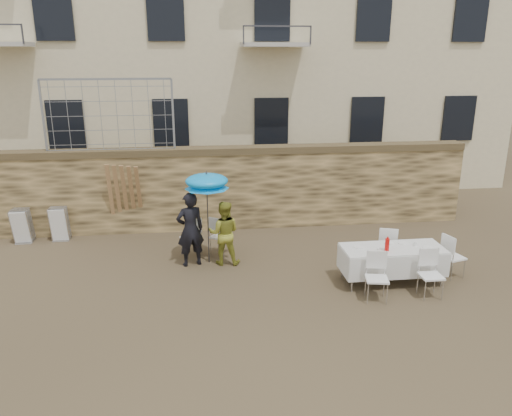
{
  "coord_description": "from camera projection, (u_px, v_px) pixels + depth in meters",
  "views": [
    {
      "loc": [
        -0.85,
        -8.05,
        4.63
      ],
      "look_at": [
        0.4,
        2.2,
        1.4
      ],
      "focal_mm": 35.0,
      "sensor_mm": 36.0,
      "label": 1
    }
  ],
  "objects": [
    {
      "name": "soda_bottle",
      "position": [
        387.0,
        245.0,
        10.1
      ],
      "size": [
        0.09,
        0.09,
        0.26
      ],
      "primitive_type": "cylinder",
      "color": "red",
      "rests_on": "banquet_table"
    },
    {
      "name": "chair_stack_right",
      "position": [
        61.0,
        222.0,
        12.81
      ],
      "size": [
        0.46,
        0.4,
        0.92
      ],
      "primitive_type": null,
      "color": "white",
      "rests_on": "ground"
    },
    {
      "name": "couple_chair_left",
      "position": [
        191.0,
        237.0,
        11.75
      ],
      "size": [
        0.65,
        0.65,
        0.96
      ],
      "primitive_type": null,
      "rotation": [
        0.0,
        0.0,
        3.63
      ],
      "color": "white",
      "rests_on": "ground"
    },
    {
      "name": "chair_stack_left",
      "position": [
        24.0,
        223.0,
        12.71
      ],
      "size": [
        0.46,
        0.47,
        0.92
      ],
      "primitive_type": null,
      "color": "white",
      "rests_on": "ground"
    },
    {
      "name": "table_chair_side",
      "position": [
        453.0,
        256.0,
        10.64
      ],
      "size": [
        0.59,
        0.59,
        0.96
      ],
      "primitive_type": null,
      "rotation": [
        0.0,
        0.0,
        1.84
      ],
      "color": "white",
      "rests_on": "ground"
    },
    {
      "name": "umbrella",
      "position": [
        207.0,
        184.0,
        10.96
      ],
      "size": [
        0.99,
        0.99,
        1.98
      ],
      "color": "#3F3F44",
      "rests_on": "ground"
    },
    {
      "name": "banquet_table",
      "position": [
        393.0,
        250.0,
        10.31
      ],
      "size": [
        2.1,
        0.85,
        0.78
      ],
      "color": "silver",
      "rests_on": "ground"
    },
    {
      "name": "couple_chair_right",
      "position": [
        221.0,
        235.0,
        11.83
      ],
      "size": [
        0.67,
        0.67,
        0.96
      ],
      "primitive_type": null,
      "rotation": [
        0.0,
        0.0,
        2.54
      ],
      "color": "white",
      "rests_on": "ground"
    },
    {
      "name": "man_suit",
      "position": [
        190.0,
        229.0,
        11.12
      ],
      "size": [
        0.71,
        0.57,
        1.71
      ],
      "primitive_type": "imported",
      "rotation": [
        0.0,
        0.0,
        3.43
      ],
      "color": "black",
      "rests_on": "ground"
    },
    {
      "name": "table_chair_back",
      "position": [
        387.0,
        246.0,
        11.17
      ],
      "size": [
        0.61,
        0.61,
        0.96
      ],
      "primitive_type": null,
      "rotation": [
        0.0,
        0.0,
        2.81
      ],
      "color": "white",
      "rests_on": "ground"
    },
    {
      "name": "stone_wall",
      "position": [
        229.0,
        189.0,
        13.52
      ],
      "size": [
        13.0,
        0.5,
        2.2
      ],
      "primitive_type": "cube",
      "color": "olive",
      "rests_on": "ground"
    },
    {
      "name": "ground",
      "position": [
        249.0,
        317.0,
        9.11
      ],
      "size": [
        80.0,
        80.0,
        0.0
      ],
      "primitive_type": "plane",
      "color": "brown",
      "rests_on": "ground"
    },
    {
      "name": "table_chair_front_left",
      "position": [
        377.0,
        278.0,
        9.61
      ],
      "size": [
        0.56,
        0.56,
        0.96
      ],
      "primitive_type": null,
      "rotation": [
        0.0,
        0.0,
        -0.19
      ],
      "color": "white",
      "rests_on": "ground"
    },
    {
      "name": "table_chair_front_right",
      "position": [
        431.0,
        275.0,
        9.74
      ],
      "size": [
        0.48,
        0.48,
        0.96
      ],
      "primitive_type": null,
      "rotation": [
        0.0,
        0.0,
        -0.0
      ],
      "color": "white",
      "rests_on": "ground"
    },
    {
      "name": "chain_link_fence",
      "position": [
        109.0,
        116.0,
        12.58
      ],
      "size": [
        3.2,
        0.06,
        1.8
      ],
      "primitive_type": null,
      "color": "gray",
      "rests_on": "stone_wall"
    },
    {
      "name": "woman_dress",
      "position": [
        224.0,
        233.0,
        11.24
      ],
      "size": [
        0.79,
        0.66,
        1.48
      ],
      "primitive_type": "imported",
      "rotation": [
        0.0,
        0.0,
        2.99
      ],
      "color": "gold",
      "rests_on": "ground"
    },
    {
      "name": "wood_planks",
      "position": [
        123.0,
        199.0,
        12.9
      ],
      "size": [
        0.7,
        0.2,
        2.0
      ],
      "primitive_type": null,
      "color": "#A37749",
      "rests_on": "ground"
    }
  ]
}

